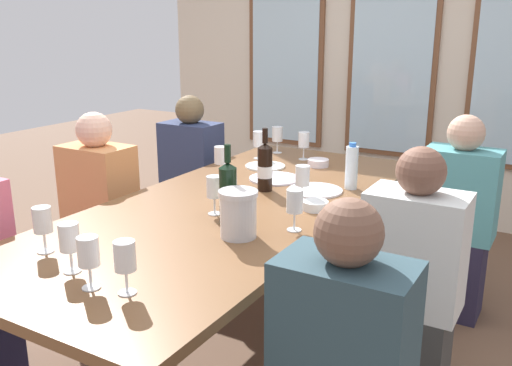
{
  "coord_description": "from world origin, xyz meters",
  "views": [
    {
      "loc": [
        1.34,
        -2.11,
        1.55
      ],
      "look_at": [
        0.0,
        0.2,
        0.79
      ],
      "focal_mm": 39.08,
      "sensor_mm": 36.0,
      "label": 1
    }
  ],
  "objects_px": {
    "white_plate_0": "(265,166)",
    "tasting_bowl_1": "(315,205)",
    "wine_glass_0": "(69,238)",
    "tasting_bowl_0": "(318,163)",
    "white_plate_2": "(315,190)",
    "dining_table": "(235,216)",
    "wine_bottle_0": "(265,167)",
    "wine_glass_1": "(88,253)",
    "seated_person_5": "(457,223)",
    "wine_glass_8": "(42,221)",
    "wine_glass_4": "(304,140)",
    "wine_glass_10": "(277,135)",
    "seated_person_0": "(101,217)",
    "wine_glass_9": "(125,259)",
    "seated_person_4": "(192,182)",
    "seated_person_1": "(411,289)",
    "water_bottle": "(352,167)",
    "wine_bottle_1": "(228,193)",
    "wine_glass_2": "(302,177)",
    "wine_glass_6": "(214,188)",
    "wine_glass_5": "(220,156)",
    "metal_pitcher": "(238,214)",
    "wine_glass_7": "(258,140)",
    "wine_glass_3": "(295,202)",
    "white_plate_1": "(275,179)"
  },
  "relations": [
    {
      "from": "wine_glass_5",
      "to": "seated_person_0",
      "type": "relative_size",
      "value": 0.16
    },
    {
      "from": "white_plate_1",
      "to": "wine_glass_8",
      "type": "relative_size",
      "value": 1.59
    },
    {
      "from": "white_plate_2",
      "to": "tasting_bowl_0",
      "type": "bearing_deg",
      "value": 112.55
    },
    {
      "from": "wine_glass_4",
      "to": "tasting_bowl_1",
      "type": "bearing_deg",
      "value": -61.31
    },
    {
      "from": "wine_glass_10",
      "to": "seated_person_1",
      "type": "bearing_deg",
      "value": -42.15
    },
    {
      "from": "seated_person_4",
      "to": "wine_glass_1",
      "type": "bearing_deg",
      "value": -62.33
    },
    {
      "from": "wine_glass_1",
      "to": "seated_person_0",
      "type": "xyz_separation_m",
      "value": [
        -0.94,
        0.94,
        -0.34
      ]
    },
    {
      "from": "white_plate_1",
      "to": "wine_glass_6",
      "type": "relative_size",
      "value": 1.59
    },
    {
      "from": "wine_glass_0",
      "to": "tasting_bowl_0",
      "type": "bearing_deg",
      "value": 86.27
    },
    {
      "from": "white_plate_2",
      "to": "metal_pitcher",
      "type": "xyz_separation_m",
      "value": [
        -0.0,
        -0.73,
        0.09
      ]
    },
    {
      "from": "wine_glass_9",
      "to": "wine_glass_4",
      "type": "bearing_deg",
      "value": 99.09
    },
    {
      "from": "wine_glass_4",
      "to": "wine_glass_10",
      "type": "xyz_separation_m",
      "value": [
        -0.23,
        0.08,
        0.0
      ]
    },
    {
      "from": "white_plate_2",
      "to": "wine_glass_1",
      "type": "xyz_separation_m",
      "value": [
        -0.17,
        -1.35,
        0.12
      ]
    },
    {
      "from": "wine_glass_9",
      "to": "white_plate_2",
      "type": "bearing_deg",
      "value": 88.0
    },
    {
      "from": "seated_person_5",
      "to": "wine_glass_8",
      "type": "bearing_deg",
      "value": -123.79
    },
    {
      "from": "wine_bottle_1",
      "to": "wine_glass_6",
      "type": "distance_m",
      "value": 0.13
    },
    {
      "from": "wine_glass_1",
      "to": "wine_glass_9",
      "type": "relative_size",
      "value": 1.0
    },
    {
      "from": "seated_person_5",
      "to": "tasting_bowl_0",
      "type": "bearing_deg",
      "value": -179.23
    },
    {
      "from": "tasting_bowl_0",
      "to": "white_plate_2",
      "type": "bearing_deg",
      "value": -67.45
    },
    {
      "from": "dining_table",
      "to": "wine_bottle_0",
      "type": "distance_m",
      "value": 0.32
    },
    {
      "from": "white_plate_2",
      "to": "wine_glass_1",
      "type": "distance_m",
      "value": 1.36
    },
    {
      "from": "white_plate_0",
      "to": "white_plate_2",
      "type": "xyz_separation_m",
      "value": [
        0.47,
        -0.31,
        0.0
      ]
    },
    {
      "from": "tasting_bowl_0",
      "to": "seated_person_5",
      "type": "xyz_separation_m",
      "value": [
        0.81,
        0.01,
        -0.23
      ]
    },
    {
      "from": "seated_person_4",
      "to": "wine_glass_5",
      "type": "bearing_deg",
      "value": -40.05
    },
    {
      "from": "water_bottle",
      "to": "wine_glass_1",
      "type": "height_order",
      "value": "water_bottle"
    },
    {
      "from": "water_bottle",
      "to": "wine_glass_3",
      "type": "bearing_deg",
      "value": -88.37
    },
    {
      "from": "dining_table",
      "to": "metal_pitcher",
      "type": "distance_m",
      "value": 0.46
    },
    {
      "from": "tasting_bowl_1",
      "to": "water_bottle",
      "type": "height_order",
      "value": "water_bottle"
    },
    {
      "from": "seated_person_0",
      "to": "wine_glass_9",
      "type": "bearing_deg",
      "value": -40.78
    },
    {
      "from": "wine_bottle_0",
      "to": "wine_glass_2",
      "type": "xyz_separation_m",
      "value": [
        0.24,
        -0.07,
        -0.01
      ]
    },
    {
      "from": "wine_bottle_0",
      "to": "wine_glass_9",
      "type": "height_order",
      "value": "wine_bottle_0"
    },
    {
      "from": "seated_person_0",
      "to": "seated_person_1",
      "type": "xyz_separation_m",
      "value": [
        1.72,
        -0.0,
        0.0
      ]
    },
    {
      "from": "tasting_bowl_0",
      "to": "wine_glass_7",
      "type": "bearing_deg",
      "value": -178.5
    },
    {
      "from": "wine_glass_2",
      "to": "seated_person_4",
      "type": "height_order",
      "value": "seated_person_4"
    },
    {
      "from": "tasting_bowl_1",
      "to": "wine_glass_8",
      "type": "height_order",
      "value": "wine_glass_8"
    },
    {
      "from": "white_plate_0",
      "to": "tasting_bowl_1",
      "type": "xyz_separation_m",
      "value": [
        0.59,
        -0.58,
        0.02
      ]
    },
    {
      "from": "wine_glass_7",
      "to": "seated_person_1",
      "type": "bearing_deg",
      "value": -35.75
    },
    {
      "from": "wine_glass_0",
      "to": "seated_person_0",
      "type": "bearing_deg",
      "value": 131.53
    },
    {
      "from": "white_plate_2",
      "to": "tasting_bowl_1",
      "type": "bearing_deg",
      "value": -65.65
    },
    {
      "from": "wine_glass_3",
      "to": "seated_person_5",
      "type": "height_order",
      "value": "seated_person_5"
    },
    {
      "from": "wine_glass_9",
      "to": "wine_glass_10",
      "type": "bearing_deg",
      "value": 105.03
    },
    {
      "from": "wine_glass_7",
      "to": "seated_person_1",
      "type": "relative_size",
      "value": 0.16
    },
    {
      "from": "tasting_bowl_0",
      "to": "wine_glass_0",
      "type": "distance_m",
      "value": 1.78
    },
    {
      "from": "wine_glass_0",
      "to": "seated_person_0",
      "type": "xyz_separation_m",
      "value": [
        -0.79,
        0.89,
        -0.34
      ]
    },
    {
      "from": "wine_glass_2",
      "to": "wine_glass_4",
      "type": "relative_size",
      "value": 1.0
    },
    {
      "from": "wine_glass_0",
      "to": "wine_glass_2",
      "type": "bearing_deg",
      "value": 73.4
    },
    {
      "from": "white_plate_2",
      "to": "water_bottle",
      "type": "relative_size",
      "value": 1.14
    },
    {
      "from": "wine_glass_3",
      "to": "wine_glass_8",
      "type": "distance_m",
      "value": 0.96
    },
    {
      "from": "wine_glass_4",
      "to": "wine_bottle_1",
      "type": "bearing_deg",
      "value": -79.38
    },
    {
      "from": "dining_table",
      "to": "seated_person_4",
      "type": "bearing_deg",
      "value": 136.69
    }
  ]
}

